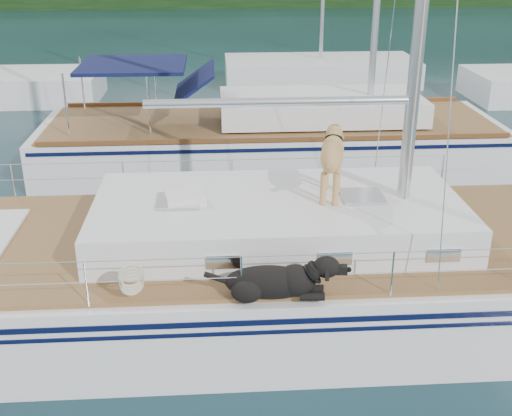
{
  "coord_description": "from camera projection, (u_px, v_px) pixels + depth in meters",
  "views": [
    {
      "loc": [
        -0.06,
        -8.35,
        5.25
      ],
      "look_at": [
        0.5,
        0.2,
        1.6
      ],
      "focal_mm": 45.0,
      "sensor_mm": 36.0,
      "label": 1
    }
  ],
  "objects": [
    {
      "name": "main_sailboat",
      "position": [
        230.0,
        272.0,
        9.46
      ],
      "size": [
        12.0,
        3.87,
        14.01
      ],
      "color": "white",
      "rests_on": "ground"
    },
    {
      "name": "neighbor_sailboat",
      "position": [
        275.0,
        140.0,
        15.69
      ],
      "size": [
        11.0,
        3.5,
        13.3
      ],
      "color": "white",
      "rests_on": "ground"
    },
    {
      "name": "bg_boat_center",
      "position": [
        320.0,
        72.0,
        24.48
      ],
      "size": [
        7.2,
        3.0,
        11.65
      ],
      "color": "white",
      "rests_on": "ground"
    },
    {
      "name": "ground",
      "position": [
        224.0,
        311.0,
        9.72
      ],
      "size": [
        120.0,
        120.0,
        0.0
      ],
      "primitive_type": "plane",
      "color": "black",
      "rests_on": "ground"
    }
  ]
}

